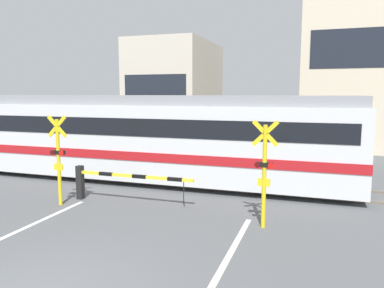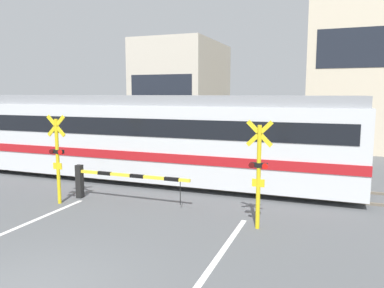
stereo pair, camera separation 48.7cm
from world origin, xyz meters
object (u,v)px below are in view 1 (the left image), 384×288
at_px(commuter_train, 123,134).
at_px(crossing_signal_left, 58,156).
at_px(crossing_signal_right, 264,169).
at_px(crossing_barrier_near, 108,179).
at_px(crossing_barrier_far, 256,156).

height_order(commuter_train, crossing_signal_left, commuter_train).
height_order(commuter_train, crossing_signal_right, commuter_train).
height_order(crossing_barrier_near, crossing_signal_right, crossing_signal_right).
xyz_separation_m(crossing_barrier_near, crossing_signal_left, (-1.26, -0.77, 0.81)).
height_order(crossing_barrier_near, crossing_signal_left, crossing_signal_left).
distance_m(commuter_train, crossing_barrier_near, 3.61).
relative_size(commuter_train, crossing_signal_right, 6.51).
distance_m(crossing_signal_left, crossing_signal_right, 6.30).
xyz_separation_m(crossing_signal_left, crossing_signal_right, (6.30, 0.00, 0.00)).
bearing_deg(commuter_train, crossing_signal_right, -32.44).
bearing_deg(crossing_signal_right, crossing_barrier_near, 171.28).
distance_m(crossing_barrier_far, crossing_signal_left, 8.47).
xyz_separation_m(commuter_train, crossing_signal_right, (6.28, -3.99, -0.27)).
distance_m(commuter_train, crossing_barrier_far, 5.83).
bearing_deg(crossing_barrier_far, commuter_train, -151.22).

